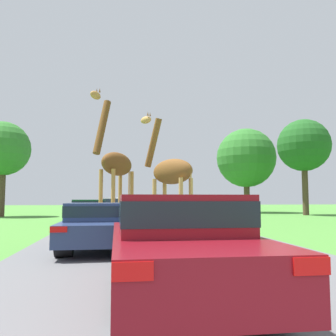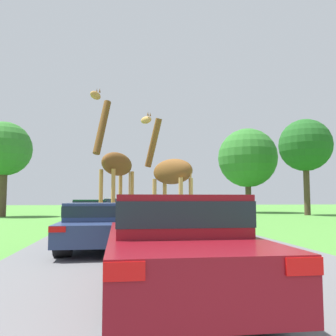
{
  "view_description": "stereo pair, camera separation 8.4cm",
  "coord_description": "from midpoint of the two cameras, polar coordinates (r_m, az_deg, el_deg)",
  "views": [
    {
      "loc": [
        -1.38,
        -0.13,
        1.35
      ],
      "look_at": [
        0.56,
        13.13,
        2.52
      ],
      "focal_mm": 38.0,
      "sensor_mm": 36.0,
      "label": 1
    },
    {
      "loc": [
        -1.3,
        -0.14,
        1.35
      ],
      "look_at": [
        0.56,
        13.13,
        2.52
      ],
      "focal_mm": 38.0,
      "sensor_mm": 36.0,
      "label": 2
    }
  ],
  "objects": [
    {
      "name": "car_queue_left",
      "position": [
        26.49,
        -8.68,
        -6.19
      ],
      "size": [
        1.76,
        4.29,
        1.43
      ],
      "color": "silver",
      "rests_on": "ground"
    },
    {
      "name": "car_rear_follower",
      "position": [
        21.19,
        -12.62,
        -6.58
      ],
      "size": [
        1.98,
        4.05,
        1.31
      ],
      "color": "#144C28",
      "rests_on": "ground"
    },
    {
      "name": "giraffe_companion",
      "position": [
        14.3,
        -8.62,
        0.51
      ],
      "size": [
        1.89,
        2.65,
        5.46
      ],
      "rotation": [
        0.0,
        0.0,
        2.58
      ],
      "color": "#B77F3D",
      "rests_on": "ground"
    },
    {
      "name": "tree_centre_back",
      "position": [
        36.47,
        12.36,
        1.56
      ],
      "size": [
        5.88,
        5.88,
        8.39
      ],
      "color": "#4C3828",
      "rests_on": "ground"
    },
    {
      "name": "car_far_ahead",
      "position": [
        31.57,
        -4.81,
        -6.09
      ],
      "size": [
        1.98,
        4.0,
        1.37
      ],
      "color": "#561914",
      "rests_on": "ground"
    },
    {
      "name": "giraffe_near_road",
      "position": [
        13.53,
        0.16,
        -0.75
      ],
      "size": [
        2.07,
        2.31,
        4.89
      ],
      "rotation": [
        0.0,
        0.0,
        0.71
      ],
      "color": "tan",
      "rests_on": "ground"
    },
    {
      "name": "tree_far_right",
      "position": [
        30.25,
        -25.08,
        2.72
      ],
      "size": [
        4.18,
        4.18,
        7.31
      ],
      "color": "#4C3828",
      "rests_on": "ground"
    },
    {
      "name": "car_lead_maroon",
      "position": [
        5.24,
        1.1,
        -11.66
      ],
      "size": [
        1.84,
        4.55,
        1.4
      ],
      "color": "maroon",
      "rests_on": "ground"
    },
    {
      "name": "car_queue_right",
      "position": [
        19.24,
        0.53,
        -6.56
      ],
      "size": [
        1.98,
        4.35,
        1.53
      ],
      "color": "black",
      "rests_on": "ground"
    },
    {
      "name": "tree_left_edge",
      "position": [
        32.19,
        20.88,
        3.35
      ],
      "size": [
        4.39,
        4.39,
        8.07
      ],
      "color": "#4C3828",
      "rests_on": "ground"
    },
    {
      "name": "road",
      "position": [
        30.19,
        -5.82,
        -7.51
      ],
      "size": [
        7.68,
        120.0,
        0.0
      ],
      "color": "#5B5B5E",
      "rests_on": "ground"
    },
    {
      "name": "car_verge_right",
      "position": [
        9.89,
        -10.89,
        -8.83
      ],
      "size": [
        2.0,
        3.93,
        1.24
      ],
      "color": "navy",
      "rests_on": "ground"
    }
  ]
}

